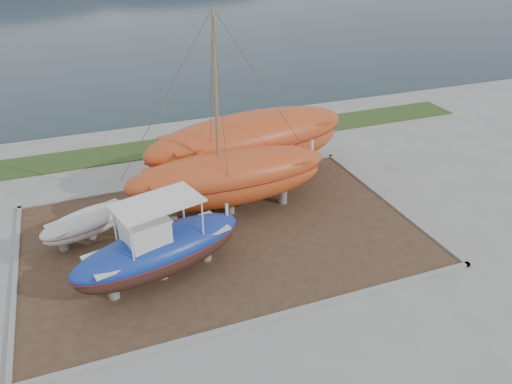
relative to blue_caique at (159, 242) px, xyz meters
name	(u,v)px	position (x,y,z in m)	size (l,w,h in m)	color
ground	(253,285)	(3.35, -1.78, -1.84)	(140.00, 140.00, 0.00)	gray
dirt_patch	(223,235)	(3.35, 2.22, -1.81)	(18.00, 12.00, 0.06)	#422D1E
curb_frame	(223,234)	(3.35, 2.22, -1.76)	(18.60, 12.60, 0.15)	gray
grass_strip	(170,146)	(3.35, 13.72, -1.80)	(44.00, 3.00, 0.08)	#284219
sea	(94,19)	(3.35, 68.22, -1.84)	(260.00, 100.00, 0.04)	#1A2C34
blue_caique	(159,242)	(0.00, 0.00, 0.00)	(7.37, 2.30, 3.56)	#183497
white_dinghy	(89,225)	(-2.52, 4.15, -1.09)	(4.57, 1.71, 1.37)	silver
orange_sailboat	(228,120)	(4.29, 3.97, 3.20)	(10.19, 3.00, 9.95)	#B4441B
orange_bare_hull	(249,150)	(6.41, 6.82, 0.20)	(12.09, 3.63, 3.96)	#B4441B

